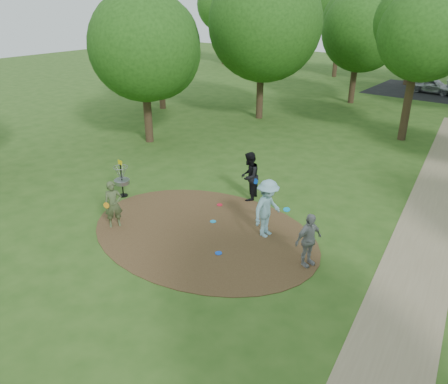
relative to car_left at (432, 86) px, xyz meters
The scene contains 13 objects.
ground 29.53m from the car_left, 89.71° to the right, with size 100.00×100.00×0.00m, color #2D5119.
dirt_clearing 29.53m from the car_left, 89.71° to the right, with size 8.40×8.40×0.02m, color #47301C.
footpath 28.32m from the car_left, 76.42° to the right, with size 2.00×40.00×0.01m, color #8C7A5B.
player_observer_with_disc 31.18m from the car_left, 94.75° to the right, with size 0.67×0.74×1.69m.
player_throwing_with_disc 28.42m from the car_left, 85.98° to the right, with size 1.24×1.33×2.03m.
player_walking_with_disc 26.34m from the car_left, 90.30° to the right, with size 0.99×1.13×1.97m.
player_waiting_with_disc 29.36m from the car_left, 82.33° to the right, with size 0.70×1.09×1.72m.
disc_ground_cyan 28.74m from the car_left, 90.07° to the right, with size 0.22×0.22×0.02m, color #1C9EE0.
disc_ground_blue 30.31m from the car_left, 87.28° to the right, with size 0.22×0.22×0.02m, color blue.
disc_ground_red 27.53m from the car_left, 91.45° to the right, with size 0.22×0.22×0.02m, color red.
car_left is the anchor object (origin of this frame).
disc_golf_basket 29.55m from the car_left, 98.47° to the right, with size 0.63×0.63×1.54m.
tree_ring 20.16m from the car_left, 85.48° to the right, with size 37.59×46.12×9.61m.
Camera 1 is at (8.65, -9.92, 7.48)m, focal length 35.00 mm.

